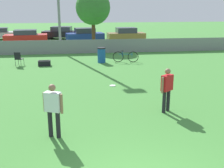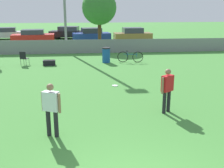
# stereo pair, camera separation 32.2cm
# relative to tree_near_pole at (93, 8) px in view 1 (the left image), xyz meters

# --- Properties ---
(fence_backline) EXTENTS (26.07, 0.07, 1.21)m
(fence_backline) POSITION_rel_tree_near_pole_xyz_m (-0.61, -3.35, -2.99)
(fence_backline) COLOR gray
(fence_backline) RESTS_ON ground_plane
(tree_near_pole) EXTENTS (3.09, 3.09, 5.10)m
(tree_near_pole) POSITION_rel_tree_near_pole_xyz_m (0.00, 0.00, 0.00)
(tree_near_pole) COLOR #4C331E
(tree_near_pole) RESTS_ON ground_plane
(player_thrower_red) EXTENTS (0.51, 0.45, 1.60)m
(player_thrower_red) POSITION_rel_tree_near_pole_xyz_m (1.39, -16.69, -2.60)
(player_thrower_red) COLOR black
(player_thrower_red) RESTS_ON ground_plane
(player_receiver_white) EXTENTS (0.57, 0.39, 1.60)m
(player_receiver_white) POSITION_rel_tree_near_pole_xyz_m (-2.48, -18.21, -2.60)
(player_receiver_white) COLOR black
(player_receiver_white) RESTS_ON ground_plane
(frisbee_disc) EXTENTS (0.29, 0.29, 0.03)m
(frisbee_disc) POSITION_rel_tree_near_pole_xyz_m (-0.05, -13.06, -3.52)
(frisbee_disc) COLOR white
(frisbee_disc) RESTS_ON ground_plane
(folding_chair_sideline) EXTENTS (0.55, 0.55, 0.89)m
(folding_chair_sideline) POSITION_rel_tree_near_pole_xyz_m (-5.33, -7.66, -3.03)
(folding_chair_sideline) COLOR #333338
(folding_chair_sideline) RESTS_ON ground_plane
(bicycle_sideline) EXTENTS (1.73, 0.45, 0.78)m
(bicycle_sideline) POSITION_rel_tree_near_pole_xyz_m (1.63, -7.40, -3.16)
(bicycle_sideline) COLOR black
(bicycle_sideline) RESTS_ON ground_plane
(trash_bin) EXTENTS (0.55, 0.55, 1.02)m
(trash_bin) POSITION_rel_tree_near_pole_xyz_m (-0.00, -7.30, -3.02)
(trash_bin) COLOR #194C99
(trash_bin) RESTS_ON ground_plane
(gear_bag_sideline) EXTENTS (0.75, 0.41, 0.36)m
(gear_bag_sideline) POSITION_rel_tree_near_pole_xyz_m (-3.73, -7.87, -3.37)
(gear_bag_sideline) COLOR black
(gear_bag_sideline) RESTS_ON ground_plane
(parked_car_red) EXTENTS (4.44, 2.19, 1.32)m
(parked_car_red) POSITION_rel_tree_near_pole_xyz_m (-6.70, 4.25, -2.89)
(parked_car_red) COLOR black
(parked_car_red) RESTS_ON ground_plane
(parked_car_dark) EXTENTS (4.50, 2.50, 1.40)m
(parked_car_dark) POSITION_rel_tree_near_pole_xyz_m (-3.16, 7.29, -2.84)
(parked_car_dark) COLOR black
(parked_car_dark) RESTS_ON ground_plane
(parked_car_blue) EXTENTS (4.12, 2.28, 1.44)m
(parked_car_blue) POSITION_rel_tree_near_pole_xyz_m (-0.62, 4.27, -2.84)
(parked_car_blue) COLOR black
(parked_car_blue) RESTS_ON ground_plane
(parked_car_tan) EXTENTS (3.99, 1.91, 1.47)m
(parked_car_tan) POSITION_rel_tree_near_pole_xyz_m (3.72, 3.67, -2.82)
(parked_car_tan) COLOR black
(parked_car_tan) RESTS_ON ground_plane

